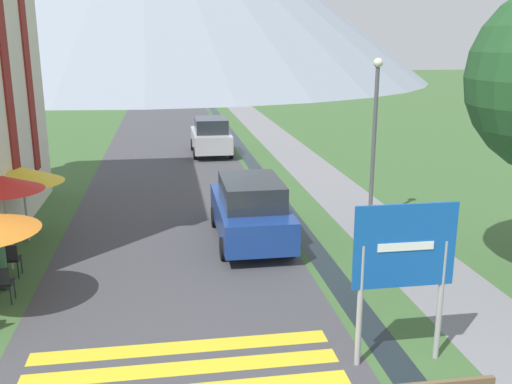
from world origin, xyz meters
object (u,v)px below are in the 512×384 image
(cafe_chair_middle, at_px, (10,258))
(cafe_umbrella_middle_red, at_px, (3,183))
(cafe_chair_near_left, at_px, (2,282))
(parked_car_far, at_px, (211,136))
(parked_car_near, at_px, (250,210))
(streetlamp, at_px, (375,128))
(cafe_umbrella_rear_yellow, at_px, (22,175))
(road_sign, at_px, (404,261))

(cafe_chair_middle, distance_m, cafe_umbrella_middle_red, 1.77)
(cafe_chair_near_left, relative_size, cafe_chair_middle, 1.00)
(parked_car_far, distance_m, cafe_chair_near_left, 16.90)
(parked_car_near, height_order, parked_car_far, same)
(cafe_umbrella_middle_red, relative_size, streetlamp, 0.47)
(cafe_chair_middle, bearing_deg, cafe_umbrella_rear_yellow, 76.59)
(cafe_umbrella_rear_yellow, bearing_deg, road_sign, -44.15)
(parked_car_far, xyz_separation_m, cafe_umbrella_middle_red, (-6.05, -13.89, 1.28))
(cafe_chair_near_left, height_order, cafe_umbrella_middle_red, cafe_umbrella_middle_red)
(streetlamp, bearing_deg, cafe_chair_near_left, -157.45)
(parked_car_near, distance_m, cafe_umbrella_rear_yellow, 6.35)
(cafe_umbrella_middle_red, height_order, cafe_umbrella_rear_yellow, cafe_umbrella_middle_red)
(parked_car_far, xyz_separation_m, streetlamp, (3.91, -11.88, 2.06))
(cafe_umbrella_rear_yellow, bearing_deg, streetlamp, -0.59)
(parked_car_near, height_order, cafe_chair_middle, parked_car_near)
(cafe_chair_near_left, distance_m, cafe_umbrella_middle_red, 2.62)
(road_sign, relative_size, cafe_umbrella_rear_yellow, 1.30)
(parked_car_near, bearing_deg, road_sign, -76.13)
(cafe_chair_middle, distance_m, cafe_umbrella_rear_yellow, 3.03)
(cafe_chair_middle, bearing_deg, cafe_umbrella_middle_red, 85.56)
(parked_car_far, bearing_deg, parked_car_near, -89.67)
(cafe_umbrella_middle_red, bearing_deg, cafe_umbrella_rear_yellow, 91.72)
(cafe_chair_middle, bearing_deg, streetlamp, -2.89)
(parked_car_far, height_order, streetlamp, streetlamp)
(parked_car_near, relative_size, cafe_umbrella_rear_yellow, 1.99)
(parked_car_far, relative_size, cafe_umbrella_rear_yellow, 1.76)
(cafe_chair_near_left, height_order, streetlamp, streetlamp)
(road_sign, xyz_separation_m, cafe_umbrella_middle_red, (-7.76, 5.48, 0.28))
(cafe_umbrella_rear_yellow, relative_size, streetlamp, 0.45)
(parked_car_near, xyz_separation_m, cafe_chair_near_left, (-5.82, -3.12, -0.40))
(streetlamp, bearing_deg, parked_car_near, -166.96)
(cafe_umbrella_middle_red, height_order, streetlamp, streetlamp)
(parked_car_near, xyz_separation_m, cafe_umbrella_middle_red, (-6.13, -1.12, 1.27))
(cafe_chair_near_left, xyz_separation_m, streetlamp, (9.65, 4.01, 2.46))
(cafe_umbrella_middle_red, bearing_deg, parked_car_far, 66.46)
(cafe_umbrella_middle_red, bearing_deg, parked_car_near, 10.37)
(cafe_chair_middle, xyz_separation_m, streetlamp, (9.83, 2.58, 2.46))
(parked_car_far, relative_size, cafe_umbrella_middle_red, 1.65)
(cafe_chair_near_left, relative_size, cafe_umbrella_middle_red, 0.36)
(parked_car_near, bearing_deg, cafe_umbrella_middle_red, -169.63)
(road_sign, height_order, streetlamp, streetlamp)
(cafe_chair_middle, xyz_separation_m, cafe_umbrella_rear_yellow, (-0.20, 2.69, 1.40))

